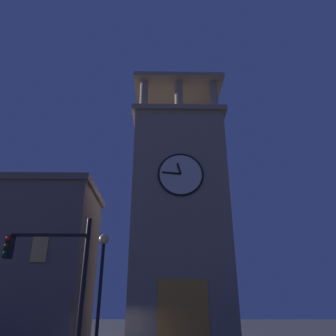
% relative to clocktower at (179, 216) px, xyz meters
% --- Properties ---
extents(clocktower, '(7.68, 7.06, 22.71)m').
position_rel_clocktower_xyz_m(clocktower, '(0.00, 0.00, 0.00)').
color(clocktower, gray).
rests_on(clocktower, ground_plane).
extents(traffic_signal_near, '(2.84, 0.41, 5.05)m').
position_rel_clocktower_xyz_m(traffic_signal_near, '(4.82, 13.89, -5.82)').
color(traffic_signal_near, black).
rests_on(traffic_signal_near, ground_plane).
extents(street_lamp, '(0.44, 0.44, 5.18)m').
position_rel_clocktower_xyz_m(street_lamp, '(3.87, 10.83, -5.47)').
color(street_lamp, black).
rests_on(street_lamp, ground_plane).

